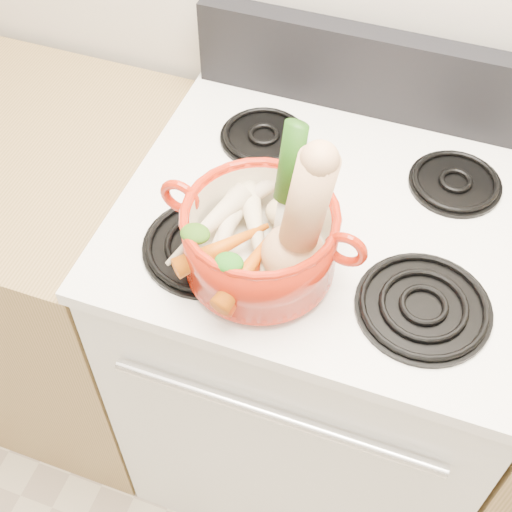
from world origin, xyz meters
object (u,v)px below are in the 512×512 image
(dutch_oven, at_px, (260,240))
(squash, at_px, (299,218))
(leek, at_px, (287,191))
(stove_body, at_px, (318,352))

(dutch_oven, xyz_separation_m, squash, (0.07, -0.02, 0.09))
(leek, bearing_deg, dutch_oven, -116.45)
(squash, height_order, leek, squash)
(squash, xyz_separation_m, leek, (-0.03, 0.05, -0.00))
(squash, distance_m, leek, 0.06)
(stove_body, height_order, squash, squash)
(stove_body, xyz_separation_m, squash, (-0.02, -0.19, 0.66))
(stove_body, distance_m, dutch_oven, 0.60)
(squash, bearing_deg, stove_body, 63.43)
(dutch_oven, bearing_deg, leek, 52.93)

